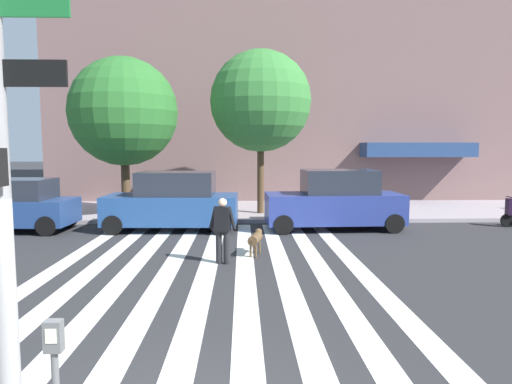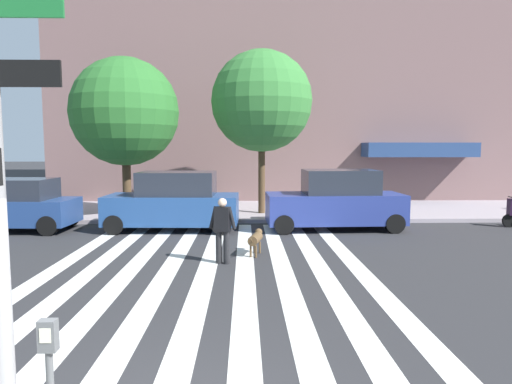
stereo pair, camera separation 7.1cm
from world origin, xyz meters
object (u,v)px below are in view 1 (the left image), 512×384
at_px(parked_car_third_in_line, 335,201).
at_px(pedestrian_dog_walker, 223,227).
at_px(parked_car_behind_first, 173,202).
at_px(street_tree_nearest, 124,112).
at_px(dog_on_leash, 256,238).
at_px(parked_car_near_curb, 7,205).
at_px(street_tree_middle, 261,101).
at_px(parking_meter_second_along, 55,378).

height_order(parked_car_third_in_line, pedestrian_dog_walker, parked_car_third_in_line).
distance_m(parked_car_behind_first, street_tree_nearest, 4.57).
bearing_deg(pedestrian_dog_walker, dog_on_leash, 47.05).
bearing_deg(parked_car_near_curb, street_tree_middle, 19.12).
xyz_separation_m(parking_meter_second_along, parked_car_behind_first, (-0.88, 12.16, -0.05)).
height_order(parking_meter_second_along, street_tree_middle, street_tree_middle).
bearing_deg(parked_car_third_in_line, dog_on_leash, -127.93).
bearing_deg(dog_on_leash, street_tree_nearest, 129.43).
height_order(street_tree_nearest, pedestrian_dog_walker, street_tree_nearest).
bearing_deg(street_tree_middle, dog_on_leash, -93.42).
height_order(parking_meter_second_along, street_tree_nearest, street_tree_nearest).
height_order(parked_car_third_in_line, street_tree_middle, street_tree_middle).
bearing_deg(parked_car_behind_first, street_tree_nearest, 133.48).
bearing_deg(parked_car_behind_first, dog_on_leash, -53.38).
height_order(pedestrian_dog_walker, dog_on_leash, pedestrian_dog_walker).
xyz_separation_m(parked_car_third_in_line, street_tree_nearest, (-7.86, 2.32, 3.25)).
distance_m(parking_meter_second_along, dog_on_leash, 8.68).
bearing_deg(parked_car_third_in_line, street_tree_nearest, 163.53).
relative_size(parked_car_behind_first, pedestrian_dog_walker, 2.79).
bearing_deg(street_tree_nearest, dog_on_leash, -50.57).
relative_size(parked_car_near_curb, street_tree_nearest, 0.74).
relative_size(parked_car_behind_first, dog_on_leash, 4.09).
bearing_deg(pedestrian_dog_walker, parked_car_behind_first, 112.50).
relative_size(street_tree_nearest, pedestrian_dog_walker, 3.78).
distance_m(parking_meter_second_along, street_tree_middle, 15.84).
xyz_separation_m(street_tree_middle, dog_on_leash, (-0.41, -6.78, -4.29)).
bearing_deg(street_tree_nearest, street_tree_middle, 7.86).
bearing_deg(parked_car_third_in_line, street_tree_middle, 129.08).
bearing_deg(parked_car_third_in_line, pedestrian_dog_walker, -128.98).
bearing_deg(street_tree_middle, parking_meter_second_along, -98.54).
distance_m(street_tree_nearest, dog_on_leash, 8.69).
distance_m(parked_car_near_curb, pedestrian_dog_walker, 8.89).
relative_size(pedestrian_dog_walker, dog_on_leash, 1.47).
xyz_separation_m(parked_car_third_in_line, pedestrian_dog_walker, (-3.74, -4.62, -0.07)).
relative_size(parked_car_third_in_line, street_tree_nearest, 0.77).
xyz_separation_m(street_tree_middle, pedestrian_dog_walker, (-1.25, -7.68, -3.81)).
xyz_separation_m(parked_car_behind_first, street_tree_middle, (3.16, 3.07, 3.76)).
relative_size(parked_car_near_curb, dog_on_leash, 4.12).
height_order(street_tree_middle, pedestrian_dog_walker, street_tree_middle).
xyz_separation_m(parked_car_behind_first, parked_car_third_in_line, (5.65, 0.00, 0.01)).
distance_m(pedestrian_dog_walker, dog_on_leash, 1.33).
bearing_deg(parking_meter_second_along, street_tree_nearest, 102.02).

